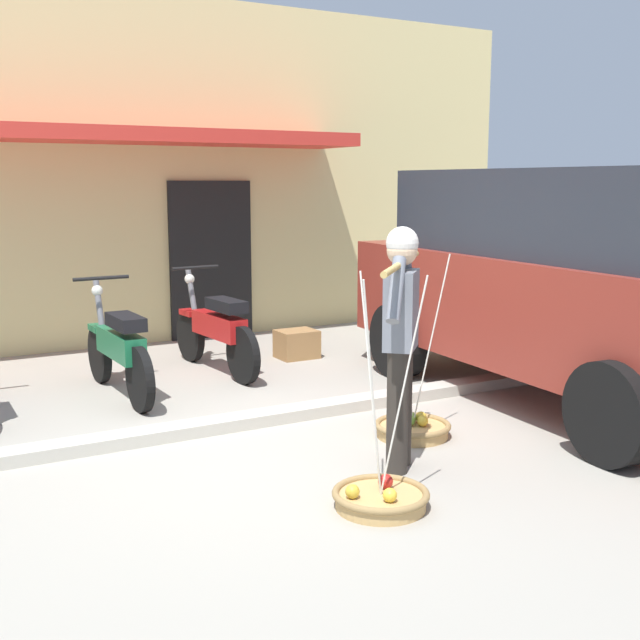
# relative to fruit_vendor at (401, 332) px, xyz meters

# --- Properties ---
(ground_plane) EXTENTS (90.00, 90.00, 0.00)m
(ground_plane) POSITION_rel_fruit_vendor_xyz_m (-0.58, 0.72, -0.98)
(ground_plane) COLOR #9E998C
(sidewalk_curb) EXTENTS (20.00, 0.24, 0.10)m
(sidewalk_curb) POSITION_rel_fruit_vendor_xyz_m (-0.58, 1.42, -0.93)
(sidewalk_curb) COLOR #BAB4A5
(sidewalk_curb) RESTS_ON ground
(fruit_vendor) EXTENTS (1.03, 1.08, 1.70)m
(fruit_vendor) POSITION_rel_fruit_vendor_xyz_m (0.00, 0.00, 0.00)
(fruit_vendor) COLOR #2D2823
(fruit_vendor) RESTS_ON ground
(fruit_basket_left_side) EXTENTS (0.61, 0.61, 1.45)m
(fruit_basket_left_side) POSITION_rel_fruit_vendor_xyz_m (-0.50, -0.53, -0.90)
(fruit_basket_left_side) COLOR tan
(fruit_basket_left_side) RESTS_ON ground
(fruit_basket_right_side) EXTENTS (0.61, 0.61, 1.45)m
(fruit_basket_right_side) POSITION_rel_fruit_vendor_xyz_m (0.50, 0.53, -0.90)
(fruit_basket_right_side) COLOR tan
(fruit_basket_right_side) RESTS_ON ground
(motorcycle_second_in_row) EXTENTS (0.54, 1.82, 1.09)m
(motorcycle_second_in_row) POSITION_rel_fruit_vendor_xyz_m (-1.18, 2.85, -0.52)
(motorcycle_second_in_row) COLOR black
(motorcycle_second_in_row) RESTS_ON ground
(motorcycle_third_in_row) EXTENTS (0.54, 1.82, 1.09)m
(motorcycle_third_in_row) POSITION_rel_fruit_vendor_xyz_m (-0.02, 3.31, -0.52)
(motorcycle_third_in_row) COLOR black
(motorcycle_third_in_row) RESTS_ON ground
(parked_truck) EXTENTS (2.39, 4.91, 2.10)m
(parked_truck) POSITION_rel_fruit_vendor_xyz_m (2.40, 0.67, 0.16)
(parked_truck) COLOR maroon
(parked_truck) RESTS_ON ground
(storefront_building) EXTENTS (13.00, 6.00, 4.20)m
(storefront_building) POSITION_rel_fruit_vendor_xyz_m (-1.27, 7.68, 1.13)
(storefront_building) COLOR #DBC684
(storefront_building) RESTS_ON ground
(wooden_crate) EXTENTS (0.44, 0.36, 0.32)m
(wooden_crate) POSITION_rel_fruit_vendor_xyz_m (1.05, 3.52, -0.82)
(wooden_crate) COLOR olive
(wooden_crate) RESTS_ON ground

